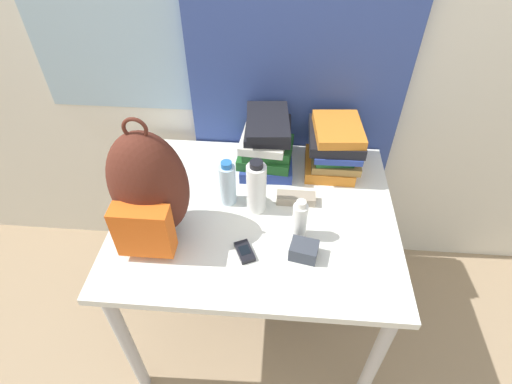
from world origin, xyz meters
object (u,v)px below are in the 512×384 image
Objects in this scene: sports_bottle at (257,187)px; sunglasses_case at (296,198)px; water_bottle at (228,184)px; cell_phone at (245,252)px; book_stack_left at (267,144)px; book_stack_center at (334,147)px; camera_pouch at (304,250)px; backpack at (149,190)px; sunscreen_bottle at (299,220)px.

sports_bottle reaches higher than sunglasses_case.
water_bottle reaches higher than cell_phone.
book_stack_left is at bearing 120.39° from sunglasses_case.
book_stack_left reaches higher than cell_phone.
sports_bottle is at bearing -14.58° from water_bottle.
water_bottle is 0.12m from sports_bottle.
book_stack_center is 0.50m from camera_pouch.
book_stack_center is 0.28m from sunglasses_case.
backpack reaches higher than book_stack_center.
water_bottle is at bearing -150.32° from book_stack_center.
cell_phone is at bearing -123.64° from book_stack_center.
backpack reaches higher than water_bottle.
camera_pouch is at bearing -104.17° from book_stack_center.
book_stack_left is 0.52m from camera_pouch.
water_bottle is at bearing -119.12° from book_stack_left.
sunscreen_bottle is at bearing -70.62° from book_stack_left.
book_stack_center is 0.59m from cell_phone.
book_stack_center is 1.15× the size of sports_bottle.
sports_bottle is 0.18m from sunglasses_case.
book_stack_left is 0.27m from sports_bottle.
sunglasses_case is 0.26m from camera_pouch.
sports_bottle is at bearing 129.24° from camera_pouch.
water_bottle is 1.87× the size of cell_phone.
cell_phone is at bearing -13.35° from backpack.
cell_phone is at bearing -95.18° from book_stack_left.
backpack is at bearing 172.29° from camera_pouch.
sunscreen_bottle is 0.22m from cell_phone.
camera_pouch is at bearing -40.23° from water_bottle.
backpack reaches higher than sunglasses_case.
camera_pouch is at bearing -7.71° from backpack.
sunglasses_case is at bearing 96.05° from camera_pouch.
cell_phone is at bearing -96.57° from sports_bottle.
book_stack_left is 1.44× the size of water_bottle.
water_bottle is (-0.13, -0.24, -0.02)m from book_stack_left.
book_stack_center is 0.40m from sports_bottle.
sports_bottle is at bearing 22.59° from backpack.
sunscreen_bottle is 0.11m from camera_pouch.
book_stack_center is at bearing -0.78° from book_stack_left.
water_bottle is 0.39m from camera_pouch.
book_stack_center is 1.74× the size of sunglasses_case.
book_stack_center is at bearing 56.36° from cell_phone.
sunglasses_case is at bearing 57.03° from cell_phone.
camera_pouch is (0.18, -0.22, -0.08)m from sports_bottle.
book_stack_left is 0.27m from water_bottle.
book_stack_center is at bearing 70.29° from sunscreen_bottle.
sports_bottle is 0.29m from camera_pouch.
sunglasses_case is at bearing 21.10° from backpack.
sports_bottle is at bearing 141.24° from sunscreen_bottle.
book_stack_center is at bearing 75.83° from camera_pouch.
camera_pouch is (-0.12, -0.48, -0.09)m from book_stack_center.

